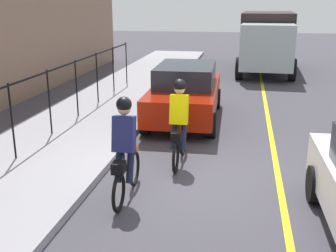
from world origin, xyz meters
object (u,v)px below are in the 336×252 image
at_px(parked_sedan_rear, 185,92).
at_px(box_truck_background, 267,39).
at_px(cyclist_lead, 179,123).
at_px(traffic_cone_near, 130,138).
at_px(cyclist_follow, 125,150).

bearing_deg(parked_sedan_rear, box_truck_background, 162.87).
distance_m(cyclist_lead, box_truck_background, 13.10).
bearing_deg(traffic_cone_near, cyclist_follow, -166.59).
height_order(cyclist_follow, traffic_cone_near, cyclist_follow).
relative_size(cyclist_follow, box_truck_background, 0.27).
xyz_separation_m(box_truck_background, traffic_cone_near, (-12.23, 3.49, -1.26)).
distance_m(cyclist_follow, box_truck_background, 14.96).
height_order(cyclist_follow, parked_sedan_rear, cyclist_follow).
distance_m(cyclist_follow, traffic_cone_near, 2.57).
bearing_deg(cyclist_lead, box_truck_background, -10.64).
xyz_separation_m(cyclist_lead, traffic_cone_near, (0.65, 1.23, -0.62)).
distance_m(parked_sedan_rear, box_truck_background, 9.78).
bearing_deg(cyclist_lead, parked_sedan_rear, 5.28).
height_order(cyclist_lead, parked_sedan_rear, cyclist_lead).
distance_m(box_truck_background, traffic_cone_near, 12.78).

